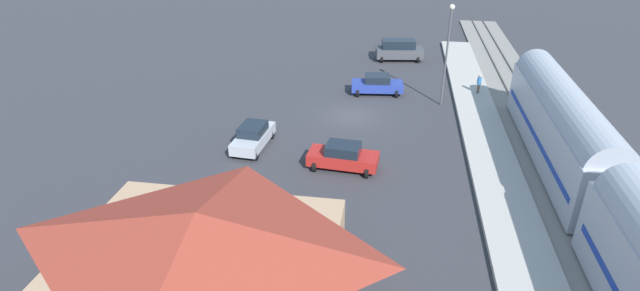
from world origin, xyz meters
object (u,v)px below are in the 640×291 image
object	(u,v)px
passenger_train	(612,199)
sedan_red	(343,156)
station_building	(202,264)
sedan_silver	(253,136)
pedestrian_on_platform	(479,83)
suv_charcoal	(399,50)
sedan_blue	(377,84)
light_pole_near_platform	(448,44)

from	to	relation	value
passenger_train	sedan_red	world-z (taller)	passenger_train
passenger_train	sedan_red	distance (m)	15.12
station_building	sedan_silver	size ratio (longest dim) A/B	2.48
pedestrian_on_platform	sedan_silver	distance (m)	21.02
passenger_train	station_building	bearing A→B (deg)	22.33
sedan_silver	passenger_train	bearing A→B (deg)	158.55
station_building	sedan_red	bearing A→B (deg)	-107.62
pedestrian_on_platform	sedan_red	world-z (taller)	pedestrian_on_platform
pedestrian_on_platform	sedan_silver	xyz separation A→B (m)	(16.81, 12.61, -0.40)
sedan_silver	suv_charcoal	xyz separation A→B (m)	(-9.76, -22.22, 0.27)
passenger_train	suv_charcoal	world-z (taller)	passenger_train
station_building	sedan_silver	distance (m)	15.65
sedan_silver	suv_charcoal	size ratio (longest dim) A/B	0.90
pedestrian_on_platform	sedan_red	distance (m)	17.86
passenger_train	sedan_silver	distance (m)	21.91
sedan_blue	light_pole_near_platform	size ratio (longest dim) A/B	0.56
sedan_silver	light_pole_near_platform	bearing A→B (deg)	-143.20
sedan_blue	suv_charcoal	distance (m)	10.49
station_building	suv_charcoal	xyz separation A→B (m)	(-7.44, -37.60, -1.54)
light_pole_near_platform	pedestrian_on_platform	bearing A→B (deg)	-142.80
station_building	sedan_blue	world-z (taller)	station_building
passenger_train	sedan_red	bearing A→B (deg)	-23.49
pedestrian_on_platform	suv_charcoal	xyz separation A→B (m)	(7.05, -9.61, -0.13)
sedan_silver	light_pole_near_platform	world-z (taller)	light_pole_near_platform
passenger_train	sedan_silver	xyz separation A→B (m)	(20.31, -7.98, -1.98)
light_pole_near_platform	sedan_blue	bearing A→B (deg)	-17.82
station_building	light_pole_near_platform	world-z (taller)	light_pole_near_platform
suv_charcoal	sedan_red	bearing A→B (deg)	82.48
passenger_train	sedan_silver	bearing A→B (deg)	-21.45
pedestrian_on_platform	sedan_silver	bearing A→B (deg)	36.88
sedan_red	sedan_silver	bearing A→B (deg)	-16.98
pedestrian_on_platform	suv_charcoal	world-z (taller)	suv_charcoal
station_building	sedan_silver	xyz separation A→B (m)	(2.31, -15.37, -1.81)
pedestrian_on_platform	sedan_silver	size ratio (longest dim) A/B	0.37
station_building	pedestrian_on_platform	bearing A→B (deg)	-117.38
sedan_silver	station_building	bearing A→B (deg)	98.56
sedan_red	station_building	bearing A→B (deg)	72.38
passenger_train	sedan_blue	bearing A→B (deg)	-58.21
pedestrian_on_platform	station_building	bearing A→B (deg)	62.62
sedan_blue	pedestrian_on_platform	bearing A→B (deg)	-175.26
passenger_train	sedan_blue	size ratio (longest dim) A/B	7.72
sedan_silver	pedestrian_on_platform	bearing A→B (deg)	-143.12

